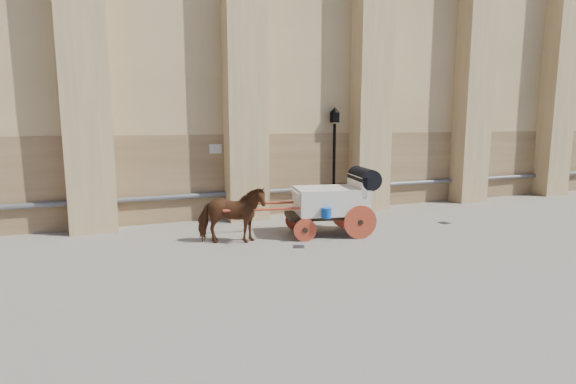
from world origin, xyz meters
name	(u,v)px	position (x,y,z in m)	size (l,w,h in m)	color
ground	(315,241)	(0.00, 0.00, 0.00)	(90.00, 90.00, 0.00)	gray
horse	(232,215)	(-2.32, 0.63, 0.81)	(0.88, 1.93, 1.63)	#572F19
carriage	(335,199)	(0.91, 0.51, 1.10)	(4.80, 2.11, 2.04)	black
street_lamp	(334,156)	(2.51, 3.72, 2.14)	(0.37, 0.37, 3.99)	black
drain_grate_near	(299,247)	(-0.70, -0.42, 0.01)	(0.32, 0.32, 0.01)	black
drain_grate_far	(444,223)	(5.10, 0.48, 0.01)	(0.32, 0.32, 0.01)	black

